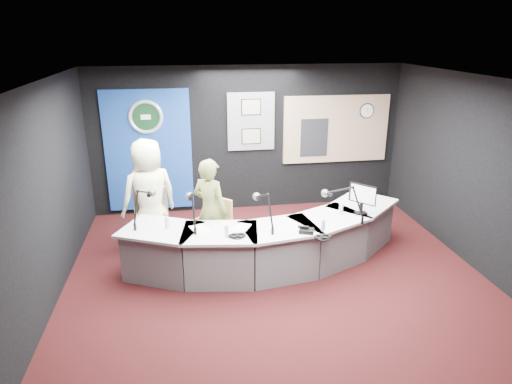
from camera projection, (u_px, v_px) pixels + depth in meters
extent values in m
plane|color=black|center=(279.00, 282.00, 6.50)|extent=(6.00, 6.00, 0.00)
cube|color=silver|center=(282.00, 82.00, 5.57)|extent=(6.00, 6.00, 0.02)
cube|color=black|center=(248.00, 139.00, 8.83)|extent=(6.00, 0.02, 2.80)
cube|color=black|center=(368.00, 327.00, 3.24)|extent=(6.00, 0.02, 2.80)
cube|color=black|center=(41.00, 203.00, 5.59)|extent=(0.02, 6.00, 2.80)
cube|color=black|center=(487.00, 179.00, 6.48)|extent=(0.02, 6.00, 2.80)
cube|color=navy|center=(149.00, 151.00, 8.57)|extent=(1.60, 0.05, 2.30)
torus|color=silver|center=(146.00, 117.00, 8.31)|extent=(0.63, 0.07, 0.63)
cylinder|color=black|center=(146.00, 117.00, 8.32)|extent=(0.48, 0.01, 0.48)
cube|color=slate|center=(251.00, 122.00, 8.69)|extent=(0.90, 0.04, 1.10)
cube|color=gray|center=(251.00, 107.00, 8.57)|extent=(0.34, 0.02, 0.27)
cube|color=gray|center=(251.00, 136.00, 8.75)|extent=(0.34, 0.02, 0.27)
cube|color=tan|center=(336.00, 129.00, 9.01)|extent=(2.12, 0.06, 1.32)
cube|color=beige|center=(336.00, 129.00, 9.00)|extent=(2.00, 0.02, 1.20)
cube|color=black|center=(314.00, 138.00, 8.96)|extent=(0.55, 0.02, 0.75)
cylinder|color=white|center=(367.00, 111.00, 8.95)|extent=(0.28, 0.01, 0.28)
cube|color=#6C695C|center=(152.00, 207.00, 7.57)|extent=(0.51, 0.17, 0.70)
imported|color=#FFFECB|center=(149.00, 195.00, 7.24)|extent=(1.06, 0.91, 1.83)
imported|color=olive|center=(210.00, 211.00, 6.91)|extent=(0.70, 0.68, 1.63)
cube|color=black|center=(362.00, 194.00, 6.86)|extent=(0.33, 0.37, 0.32)
cube|color=black|center=(307.00, 231.00, 6.31)|extent=(0.24, 0.22, 0.05)
torus|color=black|center=(323.00, 237.00, 6.14)|extent=(0.24, 0.24, 0.04)
torus|color=black|center=(237.00, 236.00, 6.18)|extent=(0.22, 0.22, 0.04)
cube|color=white|center=(200.00, 229.00, 6.43)|extent=(0.32, 0.37, 0.00)
cube|color=white|center=(242.00, 227.00, 6.48)|extent=(0.29, 0.32, 0.00)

